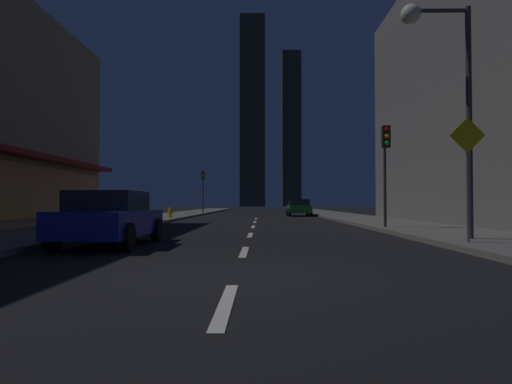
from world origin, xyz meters
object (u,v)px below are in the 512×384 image
(car_parked_far, at_px, (299,207))
(fire_hydrant_far_left, at_px, (170,213))
(street_lamp_right, at_px, (439,63))
(pedestrian_crossing_sign, at_px, (467,168))
(car_parked_near, at_px, (110,218))
(traffic_light_near_right, at_px, (386,153))
(traffic_light_far_left, at_px, (203,182))

(car_parked_far, relative_size, fire_hydrant_far_left, 6.48)
(fire_hydrant_far_left, xyz_separation_m, street_lamp_right, (11.28, -17.67, 4.61))
(street_lamp_right, bearing_deg, pedestrian_crossing_sign, -78.97)
(car_parked_near, relative_size, car_parked_far, 1.00)
(traffic_light_near_right, xyz_separation_m, street_lamp_right, (-0.12, -5.73, 1.87))
(car_parked_near, xyz_separation_m, pedestrian_crossing_sign, (9.20, -0.43, 1.28))
(car_parked_far, xyz_separation_m, traffic_light_near_right, (1.90, -19.56, 2.45))
(car_parked_far, bearing_deg, car_parked_near, -105.48)
(traffic_light_far_left, height_order, street_lamp_right, street_lamp_right)
(car_parked_far, xyz_separation_m, pedestrian_crossing_sign, (2.00, -26.42, 1.28))
(fire_hydrant_far_left, distance_m, pedestrian_crossing_sign, 22.09)
(traffic_light_far_left, bearing_deg, fire_hydrant_far_left, -91.67)
(street_lamp_right, distance_m, pedestrian_crossing_sign, 3.26)
(fire_hydrant_far_left, xyz_separation_m, traffic_light_far_left, (0.40, 13.74, 2.74))
(traffic_light_far_left, height_order, pedestrian_crossing_sign, traffic_light_far_left)
(car_parked_far, distance_m, traffic_light_near_right, 19.81)
(traffic_light_far_left, xyz_separation_m, pedestrian_crossing_sign, (11.10, -32.54, -1.18))
(pedestrian_crossing_sign, bearing_deg, car_parked_near, 177.35)
(car_parked_far, height_order, street_lamp_right, street_lamp_right)
(car_parked_near, relative_size, fire_hydrant_far_left, 6.48)
(pedestrian_crossing_sign, bearing_deg, street_lamp_right, 101.03)
(car_parked_far, distance_m, street_lamp_right, 25.72)
(pedestrian_crossing_sign, bearing_deg, traffic_light_near_right, 90.84)
(traffic_light_near_right, height_order, traffic_light_far_left, same)
(traffic_light_near_right, relative_size, traffic_light_far_left, 1.00)
(traffic_light_near_right, bearing_deg, street_lamp_right, -91.20)
(fire_hydrant_far_left, bearing_deg, car_parked_far, 38.75)
(fire_hydrant_far_left, bearing_deg, street_lamp_right, -57.44)
(traffic_light_far_left, xyz_separation_m, street_lamp_right, (10.88, -31.41, 1.87))
(car_parked_far, height_order, traffic_light_near_right, traffic_light_near_right)
(traffic_light_far_left, distance_m, street_lamp_right, 33.30)
(traffic_light_near_right, bearing_deg, car_parked_near, -144.74)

